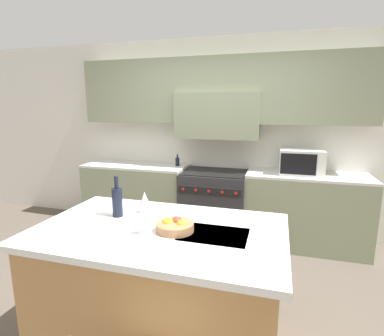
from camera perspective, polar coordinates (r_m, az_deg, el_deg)
The scene contains 11 objects.
ground_plane at distance 2.93m, azimuth -3.32°, elevation -25.52°, with size 10.00×10.00×0.00m, color brown.
back_cabinetry at distance 4.19m, azimuth 5.28°, elevation 9.35°, with size 10.00×0.46×2.70m.
back_counter at distance 4.15m, azimuth 4.34°, elevation -6.59°, with size 3.82×0.62×0.95m.
range_stove at distance 4.14m, azimuth 4.27°, elevation -6.89°, with size 0.86×0.70×0.91m.
microwave at distance 3.93m, azimuth 20.11°, elevation 1.11°, with size 0.52×0.37×0.31m.
kitchen_island at distance 2.34m, azimuth -5.95°, elevation -21.86°, with size 1.71×1.05×0.94m.
wine_bottle at distance 2.35m, azimuth -14.06°, elevation -6.16°, with size 0.08×0.08×0.31m.
wine_glass_near at distance 2.00m, azimuth -9.49°, elevation -9.20°, with size 0.07×0.07×0.17m.
wine_glass_far at distance 2.39m, azimuth -9.03°, elevation -5.77°, with size 0.07×0.07×0.17m.
fruit_bowl at distance 2.06m, azimuth -3.27°, elevation -10.95°, with size 0.26×0.26×0.09m.
oil_bottle_on_counter at distance 4.24m, azimuth -2.79°, elevation 1.27°, with size 0.06×0.06×0.16m.
Camera 1 is at (0.80, -2.20, 1.76)m, focal length 28.00 mm.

